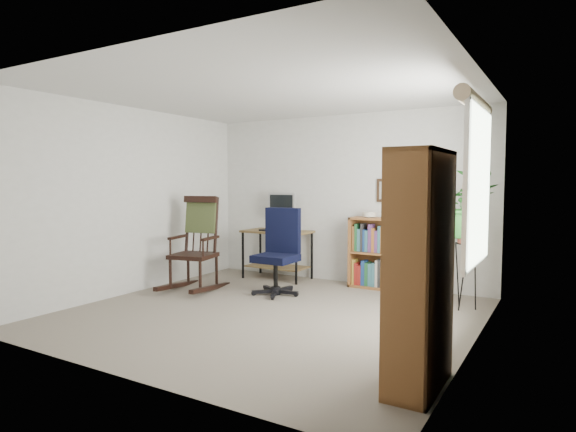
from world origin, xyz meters
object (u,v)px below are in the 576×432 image
Objects in this scene: desk at (277,255)px; rocking_chair at (193,243)px; tall_bookshelf at (420,270)px; office_chair at (276,251)px; low_bookshelf at (383,254)px.

rocking_chair is (-0.56, -1.22, 0.28)m from desk.
tall_bookshelf reaches higher than desk.
office_chair is 0.88× the size of rocking_chair.
office_chair reaches higher than low_bookshelf.
rocking_chair is 0.77× the size of tall_bookshelf.
office_chair is at bearing -59.33° from desk.
low_bookshelf is at bearing 4.27° from desk.
low_bookshelf is (1.07, 1.02, -0.08)m from office_chair.
low_bookshelf reaches higher than desk.
desk is 1.06m from office_chair.
low_bookshelf is 0.58× the size of tall_bookshelf.
office_chair is at bearing 4.19° from rocking_chair.
desk is at bearing 136.07° from tall_bookshelf.
desk is at bearing 114.40° from office_chair.
low_bookshelf is at bearing 19.48° from rocking_chair.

